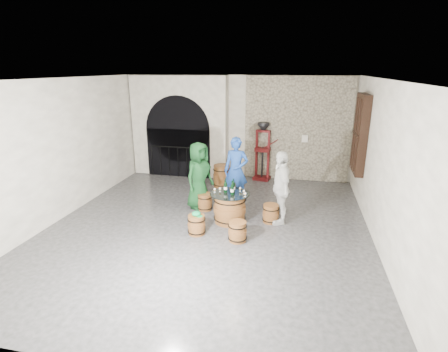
% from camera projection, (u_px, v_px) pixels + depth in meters
% --- Properties ---
extents(ground, '(8.00, 8.00, 0.00)m').
position_uv_depth(ground, '(208.00, 226.00, 7.84)').
color(ground, '#29292B').
rests_on(ground, ground).
extents(wall_back, '(8.00, 0.00, 8.00)m').
position_uv_depth(wall_back, '(239.00, 127.00, 11.10)').
color(wall_back, silver).
rests_on(wall_back, ground).
extents(wall_front, '(8.00, 0.00, 8.00)m').
position_uv_depth(wall_front, '(109.00, 250.00, 3.64)').
color(wall_front, silver).
rests_on(wall_front, ground).
extents(wall_left, '(0.00, 8.00, 8.00)m').
position_uv_depth(wall_left, '(61.00, 150.00, 8.08)').
color(wall_left, silver).
rests_on(wall_left, ground).
extents(wall_right, '(0.00, 8.00, 8.00)m').
position_uv_depth(wall_right, '(384.00, 167.00, 6.66)').
color(wall_right, silver).
rests_on(wall_right, ground).
extents(ceiling, '(8.00, 8.00, 0.00)m').
position_uv_depth(ceiling, '(206.00, 79.00, 6.89)').
color(ceiling, beige).
rests_on(ceiling, wall_back).
extents(stone_facing_panel, '(3.20, 0.12, 3.18)m').
position_uv_depth(stone_facing_panel, '(297.00, 129.00, 10.68)').
color(stone_facing_panel, '#A19980').
rests_on(stone_facing_panel, ground).
extents(arched_opening, '(3.10, 0.60, 3.19)m').
position_uv_depth(arched_opening, '(180.00, 127.00, 11.24)').
color(arched_opening, silver).
rests_on(arched_opening, ground).
extents(shuttered_window, '(0.23, 1.10, 2.00)m').
position_uv_depth(shuttered_window, '(360.00, 134.00, 8.86)').
color(shuttered_window, black).
rests_on(shuttered_window, wall_right).
extents(barrel_table, '(0.90, 0.90, 0.70)m').
position_uv_depth(barrel_table, '(230.00, 208.00, 7.99)').
color(barrel_table, brown).
rests_on(barrel_table, ground).
extents(barrel_stool_left, '(0.39, 0.39, 0.43)m').
position_uv_depth(barrel_stool_left, '(205.00, 202.00, 8.72)').
color(barrel_stool_left, brown).
rests_on(barrel_stool_left, ground).
extents(barrel_stool_far, '(0.39, 0.39, 0.43)m').
position_uv_depth(barrel_stool_far, '(234.00, 199.00, 8.93)').
color(barrel_stool_far, brown).
rests_on(barrel_stool_far, ground).
extents(barrel_stool_right, '(0.39, 0.39, 0.43)m').
position_uv_depth(barrel_stool_right, '(271.00, 214.00, 8.01)').
color(barrel_stool_right, brown).
rests_on(barrel_stool_right, ground).
extents(barrel_stool_near_right, '(0.39, 0.39, 0.43)m').
position_uv_depth(barrel_stool_near_right, '(238.00, 231.00, 7.14)').
color(barrel_stool_near_right, brown).
rests_on(barrel_stool_near_right, ground).
extents(barrel_stool_near_left, '(0.39, 0.39, 0.43)m').
position_uv_depth(barrel_stool_near_left, '(197.00, 225.00, 7.44)').
color(barrel_stool_near_left, brown).
rests_on(barrel_stool_near_left, ground).
extents(green_cap, '(0.23, 0.19, 0.10)m').
position_uv_depth(green_cap, '(196.00, 214.00, 7.36)').
color(green_cap, '#0C8843').
rests_on(green_cap, barrel_stool_near_left).
extents(person_green, '(0.85, 0.98, 1.69)m').
position_uv_depth(person_green, '(199.00, 176.00, 8.68)').
color(person_green, '#103B19').
rests_on(person_green, ground).
extents(person_blue, '(0.65, 0.44, 1.74)m').
position_uv_depth(person_blue, '(236.00, 170.00, 9.03)').
color(person_blue, '#1C449B').
rests_on(person_blue, ground).
extents(person_white, '(0.67, 1.06, 1.69)m').
position_uv_depth(person_white, '(281.00, 188.00, 7.82)').
color(person_white, silver).
rests_on(person_white, ground).
extents(wine_bottle_left, '(0.08, 0.08, 0.32)m').
position_uv_depth(wine_bottle_left, '(225.00, 187.00, 7.92)').
color(wine_bottle_left, black).
rests_on(wine_bottle_left, barrel_table).
extents(wine_bottle_center, '(0.08, 0.08, 0.32)m').
position_uv_depth(wine_bottle_center, '(232.00, 189.00, 7.77)').
color(wine_bottle_center, black).
rests_on(wine_bottle_center, barrel_table).
extents(wine_bottle_right, '(0.08, 0.08, 0.32)m').
position_uv_depth(wine_bottle_right, '(233.00, 187.00, 7.91)').
color(wine_bottle_right, black).
rests_on(wine_bottle_right, barrel_table).
extents(tasting_glass_a, '(0.05, 0.05, 0.10)m').
position_uv_depth(tasting_glass_a, '(215.00, 190.00, 7.94)').
color(tasting_glass_a, '#BF7E25').
rests_on(tasting_glass_a, barrel_table).
extents(tasting_glass_b, '(0.05, 0.05, 0.10)m').
position_uv_depth(tasting_glass_b, '(244.00, 192.00, 7.82)').
color(tasting_glass_b, '#BF7E25').
rests_on(tasting_glass_b, barrel_table).
extents(tasting_glass_c, '(0.05, 0.05, 0.10)m').
position_uv_depth(tasting_glass_c, '(225.00, 186.00, 8.20)').
color(tasting_glass_c, '#BF7E25').
rests_on(tasting_glass_c, barrel_table).
extents(tasting_glass_d, '(0.05, 0.05, 0.10)m').
position_uv_depth(tasting_glass_d, '(240.00, 189.00, 8.00)').
color(tasting_glass_d, '#BF7E25').
rests_on(tasting_glass_d, barrel_table).
extents(tasting_glass_e, '(0.05, 0.05, 0.10)m').
position_uv_depth(tasting_glass_e, '(245.00, 195.00, 7.67)').
color(tasting_glass_e, '#BF7E25').
rests_on(tasting_glass_e, barrel_table).
extents(tasting_glass_f, '(0.05, 0.05, 0.10)m').
position_uv_depth(tasting_glass_f, '(220.00, 190.00, 7.98)').
color(tasting_glass_f, '#BF7E25').
rests_on(tasting_glass_f, barrel_table).
extents(side_barrel, '(0.51, 0.51, 0.68)m').
position_uv_depth(side_barrel, '(222.00, 176.00, 10.33)').
color(side_barrel, brown).
rests_on(side_barrel, ground).
extents(corking_press, '(0.76, 0.48, 1.82)m').
position_uv_depth(corking_press, '(263.00, 147.00, 10.82)').
color(corking_press, '#520D0E').
rests_on(corking_press, ground).
extents(control_box, '(0.18, 0.10, 0.22)m').
position_uv_depth(control_box, '(305.00, 138.00, 10.63)').
color(control_box, silver).
rests_on(control_box, wall_back).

